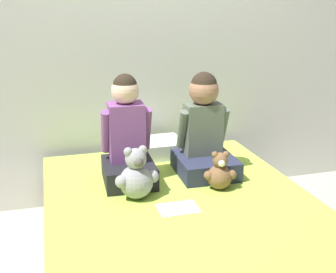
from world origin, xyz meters
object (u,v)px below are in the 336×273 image
object	(u,v)px
child_on_right	(204,133)
teddy_bear_held_by_left_child	(136,177)
teddy_bear_held_by_right_child	(220,173)
sign_card	(178,208)
child_on_left	(127,139)
bed	(187,244)
pillow_at_headboard	(150,148)

from	to	relation	value
child_on_right	teddy_bear_held_by_left_child	bearing A→B (deg)	-150.52
teddy_bear_held_by_left_child	teddy_bear_held_by_right_child	xyz separation A→B (m)	(0.48, -0.01, -0.03)
child_on_right	teddy_bear_held_by_left_child	size ratio (longest dim) A/B	2.13
teddy_bear_held_by_left_child	teddy_bear_held_by_right_child	size ratio (longest dim) A/B	1.30
teddy_bear_held_by_left_child	sign_card	size ratio (longest dim) A/B	1.41
child_on_left	sign_card	bearing A→B (deg)	-65.75
child_on_left	sign_card	distance (m)	0.54
bed	teddy_bear_held_by_right_child	xyz separation A→B (m)	(0.25, 0.19, 0.30)
teddy_bear_held_by_left_child	child_on_right	bearing A→B (deg)	20.14
teddy_bear_held_by_left_child	sign_card	world-z (taller)	teddy_bear_held_by_left_child
pillow_at_headboard	sign_card	bearing A→B (deg)	-93.38
child_on_left	child_on_right	xyz separation A→B (m)	(0.48, 0.00, -0.00)
teddy_bear_held_by_left_child	child_on_left	bearing A→B (deg)	82.07
teddy_bear_held_by_left_child	pillow_at_headboard	xyz separation A→B (m)	(0.23, 0.63, -0.07)
sign_card	bed	bearing A→B (deg)	-15.95
teddy_bear_held_by_right_child	sign_card	bearing A→B (deg)	-138.98
teddy_bear_held_by_right_child	sign_card	distance (m)	0.36
child_on_right	pillow_at_headboard	xyz separation A→B (m)	(-0.26, 0.37, -0.20)
child_on_right	child_on_left	bearing A→B (deg)	-178.19
bed	child_on_right	size ratio (longest dim) A/B	3.20
child_on_right	sign_card	distance (m)	0.60
teddy_bear_held_by_left_child	teddy_bear_held_by_right_child	distance (m)	0.48
teddy_bear_held_by_right_child	child_on_right	bearing A→B (deg)	100.51
pillow_at_headboard	child_on_right	bearing A→B (deg)	-55.60
teddy_bear_held_by_left_child	sign_card	bearing A→B (deg)	-54.45
bed	child_on_right	xyz separation A→B (m)	(0.26, 0.46, 0.46)
teddy_bear_held_by_right_child	pillow_at_headboard	bearing A→B (deg)	122.37
bed	pillow_at_headboard	size ratio (longest dim) A/B	4.58
bed	child_on_left	bearing A→B (deg)	116.32
child_on_left	child_on_right	bearing A→B (deg)	2.54
child_on_left	pillow_at_headboard	xyz separation A→B (m)	(0.23, 0.37, -0.20)
child_on_left	teddy_bear_held_by_right_child	distance (m)	0.57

